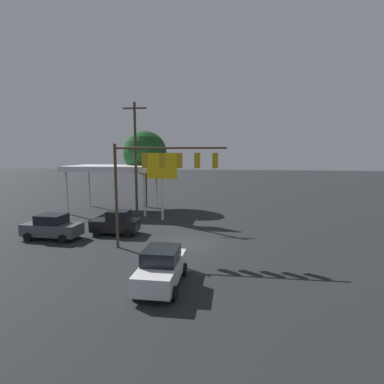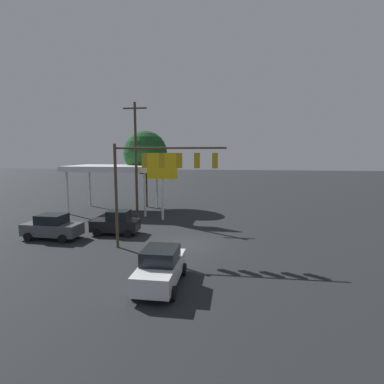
{
  "view_description": "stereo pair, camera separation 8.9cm",
  "coord_description": "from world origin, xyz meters",
  "px_view_note": "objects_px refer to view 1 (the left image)",
  "views": [
    {
      "loc": [
        -3.06,
        20.98,
        6.59
      ],
      "look_at": [
        0.0,
        -2.0,
        3.59
      ],
      "focal_mm": 28.0,
      "sensor_mm": 36.0,
      "label": 1
    },
    {
      "loc": [
        -3.15,
        20.97,
        6.59
      ],
      "look_at": [
        0.0,
        -2.0,
        3.59
      ],
      "focal_mm": 28.0,
      "sensor_mm": 36.0,
      "label": 2
    }
  ],
  "objects_px": {
    "price_sign": "(162,169)",
    "street_tree": "(145,153)",
    "traffic_signal_assembly": "(161,169)",
    "hatchback_crossing": "(116,223)",
    "sedan_far": "(161,267)",
    "sedan_waiting": "(52,227)",
    "utility_pole": "(136,158)"
  },
  "relations": [
    {
      "from": "price_sign",
      "to": "street_tree",
      "type": "distance_m",
      "value": 7.96
    },
    {
      "from": "traffic_signal_assembly",
      "to": "hatchback_crossing",
      "type": "height_order",
      "value": "traffic_signal_assembly"
    },
    {
      "from": "hatchback_crossing",
      "to": "sedan_far",
      "type": "distance_m",
      "value": 10.67
    },
    {
      "from": "price_sign",
      "to": "sedan_waiting",
      "type": "distance_m",
      "value": 11.16
    },
    {
      "from": "traffic_signal_assembly",
      "to": "sedan_far",
      "type": "xyz_separation_m",
      "value": [
        -1.3,
        5.62,
        -4.62
      ]
    },
    {
      "from": "hatchback_crossing",
      "to": "street_tree",
      "type": "relative_size",
      "value": 0.42
    },
    {
      "from": "traffic_signal_assembly",
      "to": "utility_pole",
      "type": "distance_m",
      "value": 10.89
    },
    {
      "from": "price_sign",
      "to": "sedan_far",
      "type": "height_order",
      "value": "price_sign"
    },
    {
      "from": "traffic_signal_assembly",
      "to": "utility_pole",
      "type": "bearing_deg",
      "value": -63.03
    },
    {
      "from": "price_sign",
      "to": "sedan_waiting",
      "type": "xyz_separation_m",
      "value": [
        6.89,
        7.77,
        -4.08
      ]
    },
    {
      "from": "utility_pole",
      "to": "price_sign",
      "type": "relative_size",
      "value": 1.75
    },
    {
      "from": "traffic_signal_assembly",
      "to": "utility_pole",
      "type": "relative_size",
      "value": 0.66
    },
    {
      "from": "traffic_signal_assembly",
      "to": "sedan_waiting",
      "type": "xyz_separation_m",
      "value": [
        8.97,
        -1.29,
        -4.62
      ]
    },
    {
      "from": "traffic_signal_assembly",
      "to": "hatchback_crossing",
      "type": "bearing_deg",
      "value": -35.43
    },
    {
      "from": "street_tree",
      "to": "sedan_waiting",
      "type": "bearing_deg",
      "value": 77.77
    },
    {
      "from": "price_sign",
      "to": "street_tree",
      "type": "height_order",
      "value": "street_tree"
    },
    {
      "from": "price_sign",
      "to": "hatchback_crossing",
      "type": "bearing_deg",
      "value": 66.48
    },
    {
      "from": "utility_pole",
      "to": "price_sign",
      "type": "bearing_deg",
      "value": 167.57
    },
    {
      "from": "utility_pole",
      "to": "price_sign",
      "type": "xyz_separation_m",
      "value": [
        -2.85,
        0.63,
        -1.07
      ]
    },
    {
      "from": "utility_pole",
      "to": "sedan_far",
      "type": "distance_m",
      "value": 17.31
    },
    {
      "from": "hatchback_crossing",
      "to": "sedan_waiting",
      "type": "xyz_separation_m",
      "value": [
        4.37,
        1.98,
        0.0
      ]
    },
    {
      "from": "traffic_signal_assembly",
      "to": "sedan_far",
      "type": "distance_m",
      "value": 7.39
    },
    {
      "from": "traffic_signal_assembly",
      "to": "sedan_far",
      "type": "bearing_deg",
      "value": 103.0
    },
    {
      "from": "sedan_far",
      "to": "traffic_signal_assembly",
      "type": "bearing_deg",
      "value": -166.65
    },
    {
      "from": "traffic_signal_assembly",
      "to": "price_sign",
      "type": "height_order",
      "value": "traffic_signal_assembly"
    },
    {
      "from": "street_tree",
      "to": "price_sign",
      "type": "bearing_deg",
      "value": 118.47
    },
    {
      "from": "price_sign",
      "to": "street_tree",
      "type": "relative_size",
      "value": 0.71
    },
    {
      "from": "sedan_far",
      "to": "sedan_waiting",
      "type": "height_order",
      "value": "same"
    },
    {
      "from": "traffic_signal_assembly",
      "to": "utility_pole",
      "type": "xyz_separation_m",
      "value": [
        4.93,
        -9.69,
        0.52
      ]
    },
    {
      "from": "price_sign",
      "to": "hatchback_crossing",
      "type": "xyz_separation_m",
      "value": [
        2.52,
        5.79,
        -4.08
      ]
    },
    {
      "from": "price_sign",
      "to": "sedan_waiting",
      "type": "height_order",
      "value": "price_sign"
    },
    {
      "from": "utility_pole",
      "to": "hatchback_crossing",
      "type": "distance_m",
      "value": 8.23
    }
  ]
}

